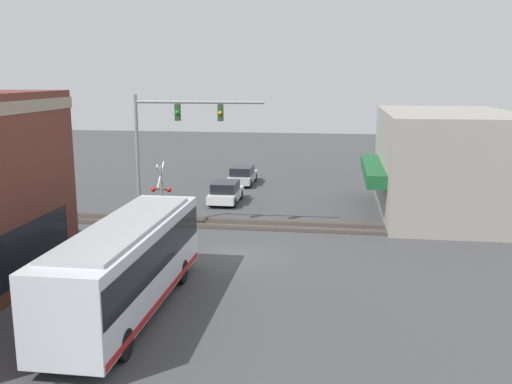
{
  "coord_description": "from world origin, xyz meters",
  "views": [
    {
      "loc": [
        -25.85,
        -4.63,
        8.55
      ],
      "look_at": [
        4.78,
        -0.24,
        2.2
      ],
      "focal_mm": 40.0,
      "sensor_mm": 36.0,
      "label": 1
    }
  ],
  "objects_px": {
    "parked_car_white": "(226,193)",
    "parked_car_silver": "(243,176)",
    "city_bus": "(127,264)",
    "pedestrian_at_crossing": "(175,212)",
    "crossing_signal": "(161,190)"
  },
  "relations": [
    {
      "from": "city_bus",
      "to": "parked_car_silver",
      "type": "bearing_deg",
      "value": -0.0
    },
    {
      "from": "parked_car_white",
      "to": "pedestrian_at_crossing",
      "type": "distance_m",
      "value": 7.0
    },
    {
      "from": "city_bus",
      "to": "parked_car_white",
      "type": "relative_size",
      "value": 2.51
    },
    {
      "from": "crossing_signal",
      "to": "parked_car_white",
      "type": "relative_size",
      "value": 0.9
    },
    {
      "from": "city_bus",
      "to": "parked_car_white",
      "type": "bearing_deg",
      "value": -0.0
    },
    {
      "from": "crossing_signal",
      "to": "parked_car_silver",
      "type": "relative_size",
      "value": 0.83
    },
    {
      "from": "parked_car_white",
      "to": "city_bus",
      "type": "bearing_deg",
      "value": 180.0
    },
    {
      "from": "parked_car_white",
      "to": "parked_car_silver",
      "type": "height_order",
      "value": "parked_car_white"
    },
    {
      "from": "crossing_signal",
      "to": "parked_car_silver",
      "type": "xyz_separation_m",
      "value": [
        14.23,
        -2.22,
        -1.62
      ]
    },
    {
      "from": "parked_car_white",
      "to": "parked_car_silver",
      "type": "relative_size",
      "value": 0.92
    },
    {
      "from": "city_bus",
      "to": "pedestrian_at_crossing",
      "type": "distance_m",
      "value": 11.8
    },
    {
      "from": "parked_car_white",
      "to": "pedestrian_at_crossing",
      "type": "relative_size",
      "value": 2.33
    },
    {
      "from": "city_bus",
      "to": "parked_car_white",
      "type": "xyz_separation_m",
      "value": [
        18.47,
        -0.0,
        -1.17
      ]
    },
    {
      "from": "parked_car_silver",
      "to": "pedestrian_at_crossing",
      "type": "height_order",
      "value": "pedestrian_at_crossing"
    },
    {
      "from": "pedestrian_at_crossing",
      "to": "parked_car_silver",
      "type": "bearing_deg",
      "value": -6.48
    }
  ]
}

